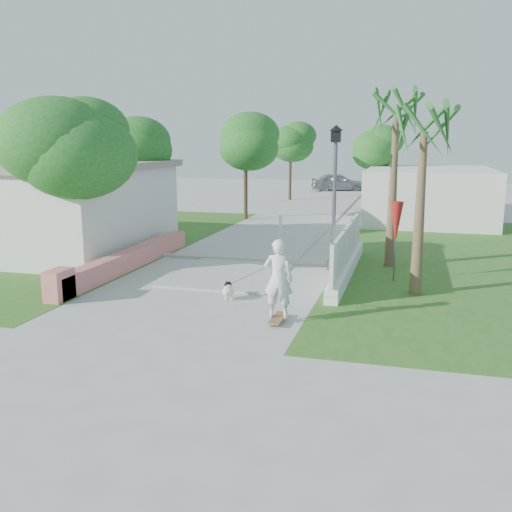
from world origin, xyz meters
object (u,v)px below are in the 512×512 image
(bollard, at_px, (281,227))
(skateboarder, at_px, (253,277))
(dog, at_px, (228,290))
(parked_car, at_px, (338,182))
(patio_umbrella, at_px, (396,223))
(street_lamp, at_px, (334,192))

(bollard, distance_m, skateboarder, 9.46)
(dog, distance_m, parked_car, 32.06)
(bollard, bearing_deg, patio_umbrella, -50.09)
(bollard, bearing_deg, dog, -86.05)
(dog, bearing_deg, skateboarder, -63.05)
(bollard, relative_size, dog, 1.78)
(dog, bearing_deg, bollard, 72.92)
(street_lamp, bearing_deg, skateboarder, -104.20)
(patio_umbrella, distance_m, parked_car, 29.48)
(patio_umbrella, bearing_deg, parked_car, 100.38)
(bollard, bearing_deg, skateboarder, -81.03)
(parked_car, bearing_deg, patio_umbrella, 173.72)
(bollard, bearing_deg, parked_car, 91.73)
(street_lamp, distance_m, bollard, 5.56)
(street_lamp, height_order, skateboarder, street_lamp)
(patio_umbrella, bearing_deg, bollard, 129.91)
(patio_umbrella, bearing_deg, skateboarder, -129.12)
(patio_umbrella, relative_size, skateboarder, 1.06)
(street_lamp, xyz_separation_m, patio_umbrella, (1.90, -1.00, -0.74))
(patio_umbrella, xyz_separation_m, skateboarder, (-3.13, -3.84, -0.87))
(street_lamp, xyz_separation_m, dog, (-2.11, -4.05, -2.19))
(street_lamp, height_order, bollard, street_lamp)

